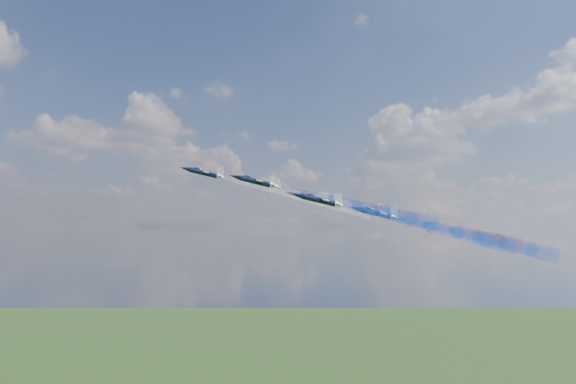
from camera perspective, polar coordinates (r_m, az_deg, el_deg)
jet_lead at (r=159.00m, az=-6.94°, el=1.57°), size 13.85×13.30×5.52m
trail_lead at (r=158.06m, az=0.78°, el=-0.25°), size 30.08×22.78×11.48m
jet_inner_left at (r=145.07m, az=-2.68°, el=0.88°), size 13.85×13.30×5.52m
trail_inner_left at (r=145.91m, az=5.73°, el=-1.11°), size 30.08×22.78×11.48m
jet_inner_right at (r=168.23m, az=-2.12°, el=0.68°), size 13.85×13.30×5.52m
trail_inner_right at (r=169.07m, az=5.13°, el=-1.04°), size 30.08×22.78×11.48m
jet_outer_left at (r=134.33m, az=2.60°, el=-0.68°), size 13.85×13.30×5.52m
trail_outer_left at (r=137.37m, az=11.53°, el=-2.77°), size 30.08×22.78×11.48m
jet_center_third at (r=158.98m, az=1.78°, el=-0.47°), size 13.85×13.30×5.52m
trail_center_third at (r=161.44m, az=9.37°, el=-2.26°), size 30.08×22.78×11.48m
jet_outer_right at (r=179.37m, az=1.50°, el=-0.41°), size 13.85×13.30×5.52m
trail_outer_right at (r=181.55m, az=8.24°, el=-2.00°), size 30.08×22.78×11.48m
jet_rear_left at (r=146.55m, az=7.28°, el=-1.74°), size 13.85×13.30×5.52m
trail_rear_left at (r=151.23m, az=15.32°, el=-3.60°), size 30.08×22.78×11.48m
jet_rear_right at (r=170.04m, az=6.45°, el=-1.37°), size 13.85×13.30×5.52m
trail_rear_right at (r=174.18m, az=13.44°, el=-3.00°), size 30.08×22.78×11.48m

